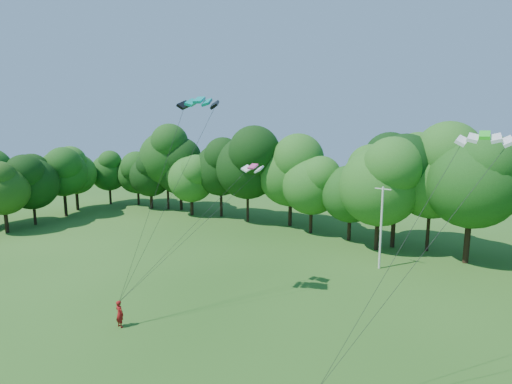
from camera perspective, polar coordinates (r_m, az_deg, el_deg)
The scene contains 8 objects.
utility_pole at distance 39.71m, azimuth 17.44°, elevation -4.80°, with size 1.58×0.34×7.95m.
kite_flyer_left at distance 29.72m, azimuth -18.91°, elevation -16.13°, with size 0.69×0.46×1.90m, color maroon.
kite_teal at distance 28.89m, azimuth -8.12°, elevation 12.88°, with size 3.07×2.23×0.56m.
kite_green at distance 21.89m, azimuth 29.86°, elevation 7.07°, with size 2.44×1.23×0.42m.
kite_pink at distance 31.38m, azimuth -0.46°, elevation 3.68°, with size 1.75×0.90×0.38m.
tree_back_west at distance 66.61m, azimuth -12.65°, elevation 5.06°, with size 9.73×9.73×14.15m.
tree_back_center at distance 46.62m, azimuth 19.41°, elevation 2.61°, with size 9.33×9.33×13.57m.
tree_flank_west at distance 59.88m, azimuth -32.49°, elevation 0.99°, with size 6.99×6.99×10.17m.
Camera 1 is at (14.44, -8.75, 13.44)m, focal length 28.00 mm.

